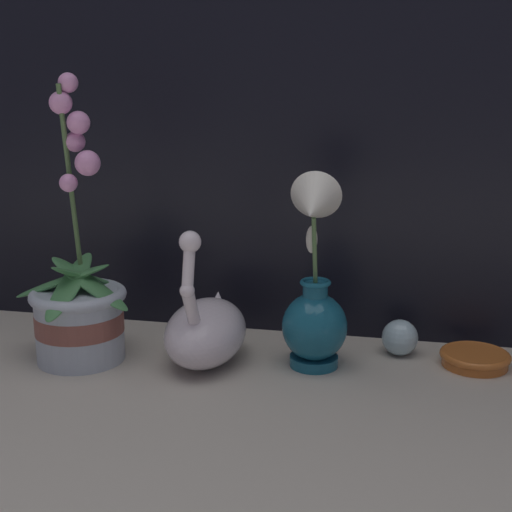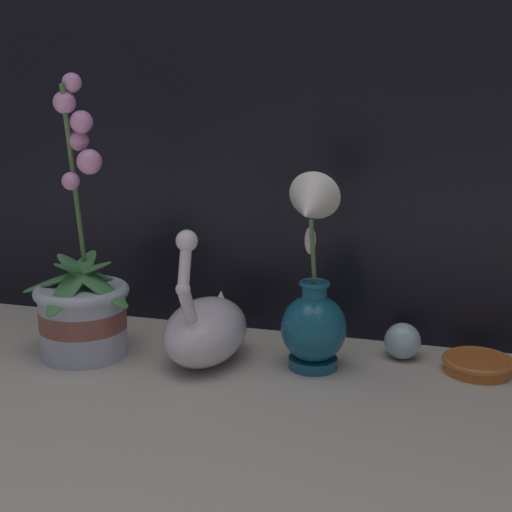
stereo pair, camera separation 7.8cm
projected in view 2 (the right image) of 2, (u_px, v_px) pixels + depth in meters
The scene contains 6 objects.
ground_plane at pixel (249, 399), 1.05m from camera, with size 2.80×2.80×0.00m, color #BCB2A3.
orchid_potted_plant at pixel (82, 304), 1.20m from camera, with size 0.22×0.21×0.47m.
swan_figurine at pixel (206, 327), 1.19m from camera, with size 0.13×0.22×0.24m.
blue_vase at pixel (313, 301), 1.13m from camera, with size 0.11×0.15×0.33m.
glass_sphere at pixel (403, 341), 1.20m from camera, with size 0.06×0.06×0.06m.
amber_dish at pixel (478, 364), 1.15m from camera, with size 0.11×0.11×0.02m.
Camera 2 is at (0.28, -0.93, 0.46)m, focal length 50.00 mm.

